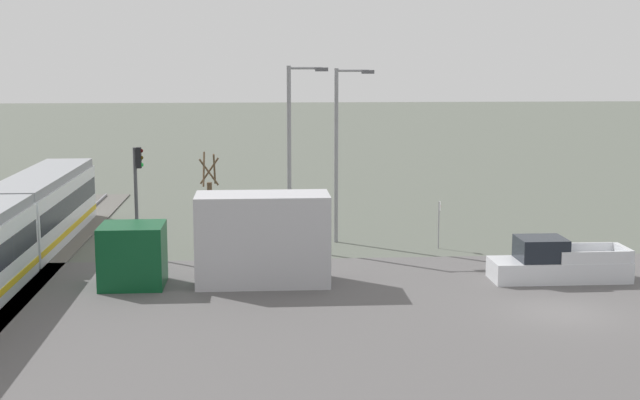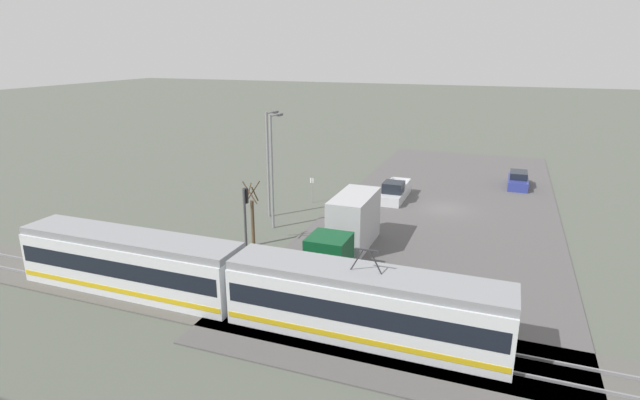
% 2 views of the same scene
% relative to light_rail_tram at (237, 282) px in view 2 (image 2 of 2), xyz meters
% --- Properties ---
extents(ground_plane, '(320.00, 320.00, 0.00)m').
position_rel_light_rail_tram_xyz_m(ground_plane, '(-7.97, -21.73, -1.71)').
color(ground_plane, '#565B51').
extents(road_surface, '(18.64, 51.15, 0.08)m').
position_rel_light_rail_tram_xyz_m(road_surface, '(-7.97, -21.73, -1.67)').
color(road_surface, '#565454').
rests_on(road_surface, ground).
extents(rail_bed, '(59.86, 4.40, 0.22)m').
position_rel_light_rail_tram_xyz_m(rail_bed, '(-7.97, 0.00, -1.66)').
color(rail_bed, '#5B5954').
rests_on(rail_bed, ground).
extents(light_rail_tram, '(27.44, 2.83, 4.48)m').
position_rel_light_rail_tram_xyz_m(light_rail_tram, '(0.00, 0.00, 0.00)').
color(light_rail_tram, white).
rests_on(light_rail_tram, ground).
extents(box_truck, '(2.46, 9.16, 3.69)m').
position_rel_light_rail_tram_xyz_m(box_truck, '(-3.04, -9.76, 0.07)').
color(box_truck, '#0C4723').
rests_on(box_truck, ground).
extents(pickup_truck, '(1.92, 5.63, 1.80)m').
position_rel_light_rail_tram_xyz_m(pickup_truck, '(-3.32, -23.09, -0.95)').
color(pickup_truck, silver).
rests_on(pickup_truck, ground).
extents(sedan_car_0, '(1.88, 4.79, 1.57)m').
position_rel_light_rail_tram_xyz_m(sedan_car_0, '(-13.99, -31.85, -0.98)').
color(sedan_car_0, navy).
rests_on(sedan_car_0, ground).
extents(traffic_light_pole, '(0.28, 0.47, 5.15)m').
position_rel_light_rail_tram_xyz_m(traffic_light_pole, '(2.37, -5.35, 1.64)').
color(traffic_light_pole, '#47474C').
rests_on(traffic_light_pole, ground).
extents(street_tree, '(1.13, 0.93, 4.75)m').
position_rel_light_rail_tram_xyz_m(street_tree, '(3.64, -8.56, 0.46)').
color(street_tree, brown).
rests_on(street_tree, ground).
extents(street_lamp_near_crossing, '(0.36, 1.95, 8.81)m').
position_rel_light_rail_tram_xyz_m(street_lamp_near_crossing, '(3.91, -12.55, 3.33)').
color(street_lamp_near_crossing, gray).
rests_on(street_lamp_near_crossing, ground).
extents(street_lamp_mid_block, '(0.36, 1.95, 8.67)m').
position_rel_light_rail_tram_xyz_m(street_lamp_mid_block, '(5.43, -14.94, 3.26)').
color(street_lamp_mid_block, gray).
rests_on(street_lamp_mid_block, ground).
extents(no_parking_sign, '(0.32, 0.08, 2.32)m').
position_rel_light_rail_tram_xyz_m(no_parking_sign, '(3.54, -19.59, -0.30)').
color(no_parking_sign, gray).
rests_on(no_parking_sign, ground).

